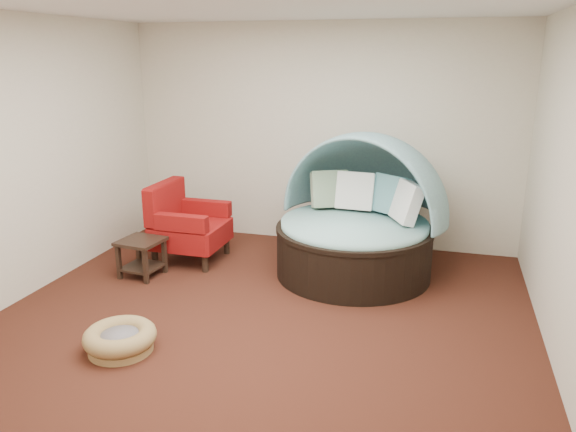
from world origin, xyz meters
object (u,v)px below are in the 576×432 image
(pet_basket, at_px, (120,339))
(side_table, at_px, (142,253))
(canopy_daybed, at_px, (359,210))
(red_armchair, at_px, (186,225))

(pet_basket, relative_size, side_table, 1.58)
(pet_basket, bearing_deg, side_table, 113.64)
(canopy_daybed, xyz_separation_m, red_armchair, (-2.05, -0.15, -0.30))
(red_armchair, xyz_separation_m, side_table, (-0.25, -0.63, -0.16))
(red_armchair, relative_size, side_table, 1.92)
(red_armchair, distance_m, side_table, 0.69)
(pet_basket, bearing_deg, red_armchair, 101.12)
(side_table, bearing_deg, pet_basket, -66.36)
(canopy_daybed, distance_m, pet_basket, 2.90)
(canopy_daybed, relative_size, red_armchair, 2.37)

